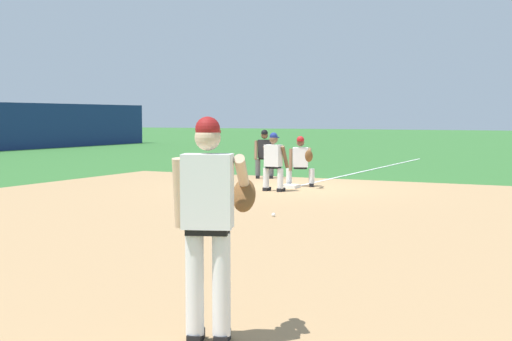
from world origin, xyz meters
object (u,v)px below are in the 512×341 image
object	(u,v)px
pitcher	(210,215)
baseball	(273,215)
first_baseman	(301,159)
baserunner	(274,159)
first_base_bag	(291,186)
umpire	(264,152)

from	to	relation	value
pitcher	baseball	bearing A→B (deg)	20.97
first_baseman	baserunner	world-z (taller)	baserunner
first_base_bag	pitcher	xyz separation A→B (m)	(-11.91, -4.47, 1.01)
baseball	umpire	distance (m)	8.18
first_baseman	umpire	world-z (taller)	umpire
umpire	baserunner	bearing A→B (deg)	-150.83
first_base_bag	baseball	bearing A→B (deg)	-159.94
pitcher	umpire	bearing A→B (deg)	24.06
first_baseman	umpire	size ratio (longest dim) A/B	0.92
baserunner	baseball	bearing A→B (deg)	-155.05
baseball	first_baseman	size ratio (longest dim) A/B	0.06
first_baseman	umpire	xyz separation A→B (m)	(1.88, 1.97, 0.06)
pitcher	baserunner	xyz separation A→B (m)	(10.95, 4.53, -0.27)
baseball	first_baseman	bearing A→B (deg)	17.63
first_base_bag	umpire	distance (m)	3.00
first_baseman	baserunner	bearing A→B (deg)	172.54
first_baseman	baserunner	size ratio (longest dim) A/B	0.92
first_base_bag	first_baseman	world-z (taller)	first_baseman
baseball	umpire	size ratio (longest dim) A/B	0.05
first_base_bag	first_baseman	size ratio (longest dim) A/B	0.28
pitcher	first_baseman	world-z (taller)	pitcher
baserunner	first_baseman	bearing A→B (deg)	-7.46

